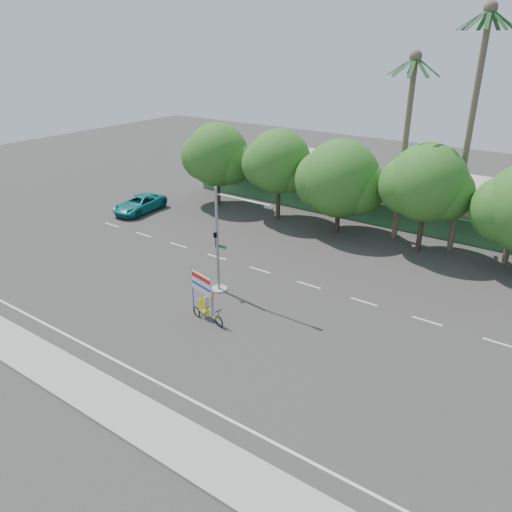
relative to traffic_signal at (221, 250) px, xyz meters
The scene contains 14 objects.
ground 5.40m from the traffic_signal, 61.13° to the right, with size 120.00×120.00×0.00m, color #33302D.
sidewalk_near 12.04m from the traffic_signal, 79.17° to the right, with size 50.00×2.40×0.12m, color gray.
fence 17.76m from the traffic_signal, 82.85° to the left, with size 38.00×0.08×2.00m, color #336B3D.
building_left 23.38m from the traffic_signal, 109.52° to the left, with size 12.00×8.00×4.00m, color beige.
building_right 24.29m from the traffic_signal, 65.15° to the left, with size 14.00×8.00×3.60m, color beige.
tree_far_left 18.45m from the traffic_signal, 130.22° to the left, with size 7.14×6.00×7.96m.
tree_left 14.99m from the traffic_signal, 109.08° to the left, with size 6.66×5.60×8.07m.
tree_center 14.15m from the traffic_signal, 85.33° to the left, with size 7.62×6.40×7.85m.
tree_right 16.38m from the traffic_signal, 59.83° to the left, with size 6.90×5.80×8.36m.
palm_tall 20.04m from the traffic_signal, 56.69° to the left, with size 3.73×3.79×17.45m.
palm_short 17.56m from the traffic_signal, 69.84° to the left, with size 3.73×3.79×14.45m.
traffic_signal is the anchor object (origin of this frame).
trike_billboard 3.90m from the traffic_signal, 67.59° to the right, with size 2.87×1.04×2.88m.
pickup_truck 18.43m from the traffic_signal, 154.15° to the left, with size 2.57×5.58×1.55m, color #117577.
Camera 1 is at (16.42, -18.37, 15.36)m, focal length 35.00 mm.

